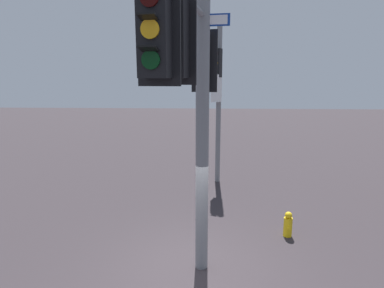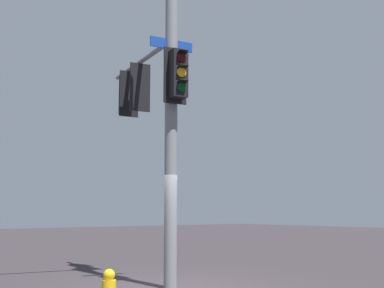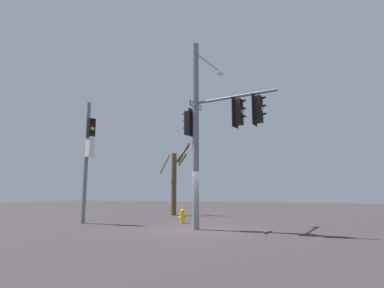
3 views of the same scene
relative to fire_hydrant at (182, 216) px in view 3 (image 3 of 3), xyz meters
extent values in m
plane|color=#312B2F|center=(1.72, -2.65, -0.34)|extent=(80.00, 80.00, 0.00)
cylinder|color=slate|center=(1.61, -2.41, 3.93)|extent=(0.29, 0.29, 8.56)
cylinder|color=silver|center=(1.86, -1.06, 7.79)|extent=(0.59, 2.73, 0.10)
ellipsoid|color=silver|center=(2.11, 0.30, 7.71)|extent=(0.46, 0.65, 0.20)
cylinder|color=slate|center=(3.47, -2.75, 5.31)|extent=(3.73, 0.79, 0.12)
cube|color=black|center=(3.68, -2.79, 4.61)|extent=(0.37, 0.42, 1.10)
cube|color=black|center=(3.51, -2.75, 4.61)|extent=(0.16, 0.56, 1.30)
cylinder|color=#2F0403|center=(3.84, -2.82, 4.95)|extent=(0.08, 0.22, 0.22)
cube|color=black|center=(3.91, -2.84, 5.07)|extent=(0.20, 0.24, 0.06)
cylinder|color=#F2A814|center=(3.84, -2.82, 4.61)|extent=(0.08, 0.22, 0.22)
cube|color=black|center=(3.91, -2.84, 4.73)|extent=(0.20, 0.24, 0.06)
cylinder|color=black|center=(3.84, -2.82, 4.27)|extent=(0.08, 0.22, 0.22)
cube|color=black|center=(3.91, -2.84, 4.39)|extent=(0.20, 0.24, 0.06)
cylinder|color=slate|center=(3.68, -2.79, 5.24)|extent=(0.04, 0.04, 0.15)
cube|color=black|center=(4.53, -2.94, 4.61)|extent=(0.35, 0.40, 1.10)
cube|color=black|center=(4.36, -2.92, 4.61)|extent=(0.12, 0.56, 1.30)
cylinder|color=#2F0403|center=(4.69, -2.96, 4.95)|extent=(0.06, 0.22, 0.22)
cube|color=black|center=(4.76, -2.98, 5.07)|extent=(0.19, 0.23, 0.06)
cylinder|color=#F2A814|center=(4.69, -2.96, 4.61)|extent=(0.06, 0.22, 0.22)
cube|color=black|center=(4.76, -2.98, 4.73)|extent=(0.19, 0.23, 0.06)
cylinder|color=black|center=(4.69, -2.96, 4.27)|extent=(0.06, 0.22, 0.22)
cube|color=black|center=(4.76, -2.98, 4.39)|extent=(0.19, 0.23, 0.06)
cylinder|color=slate|center=(4.53, -2.94, 5.24)|extent=(0.04, 0.04, 0.15)
cube|color=black|center=(1.26, -2.35, 4.41)|extent=(0.36, 0.41, 1.10)
cube|color=black|center=(1.42, -2.38, 4.41)|extent=(0.14, 0.56, 1.30)
cylinder|color=#2F0403|center=(1.09, -2.32, 4.75)|extent=(0.07, 0.22, 0.22)
cube|color=black|center=(1.02, -2.30, 4.87)|extent=(0.20, 0.24, 0.06)
cylinder|color=#F2A814|center=(1.09, -2.32, 4.41)|extent=(0.07, 0.22, 0.22)
cube|color=black|center=(1.02, -2.30, 4.53)|extent=(0.20, 0.24, 0.06)
cylinder|color=black|center=(1.09, -2.32, 4.07)|extent=(0.07, 0.22, 0.22)
cube|color=black|center=(1.02, -2.30, 4.19)|extent=(0.20, 0.24, 0.06)
cube|color=navy|center=(1.61, -2.41, 5.21)|extent=(0.19, 1.09, 0.24)
cube|color=white|center=(1.63, -2.42, 5.21)|extent=(0.15, 0.99, 0.18)
cylinder|color=slate|center=(-4.82, -1.85, 2.91)|extent=(0.21, 0.21, 6.50)
cube|color=white|center=(-4.54, -1.96, 3.66)|extent=(0.49, 0.44, 1.08)
cube|color=black|center=(-4.52, -1.97, 4.64)|extent=(0.42, 0.45, 1.10)
cylinder|color=#2F0403|center=(-4.37, -2.03, 4.98)|extent=(0.12, 0.21, 0.22)
cube|color=black|center=(-4.30, -2.07, 5.10)|extent=(0.23, 0.26, 0.06)
cylinder|color=#F2A814|center=(-4.37, -2.03, 4.64)|extent=(0.12, 0.21, 0.22)
cube|color=black|center=(-4.30, -2.07, 4.76)|extent=(0.23, 0.26, 0.06)
cylinder|color=black|center=(-4.37, -2.03, 4.30)|extent=(0.12, 0.21, 0.22)
cube|color=black|center=(-4.30, -2.07, 4.42)|extent=(0.23, 0.26, 0.06)
cylinder|color=yellow|center=(0.00, 0.00, -0.07)|extent=(0.24, 0.24, 0.55)
sphere|color=yellow|center=(0.00, 0.00, 0.29)|extent=(0.20, 0.20, 0.20)
cylinder|color=yellow|center=(-0.14, 0.00, -0.04)|extent=(0.10, 0.09, 0.09)
cylinder|color=yellow|center=(0.14, 0.00, -0.04)|extent=(0.10, 0.09, 0.09)
cylinder|color=brown|center=(-2.71, 5.16, 1.86)|extent=(0.37, 0.37, 4.41)
cylinder|color=brown|center=(-2.24, 5.63, 3.63)|extent=(1.07, 1.07, 0.75)
cylinder|color=brown|center=(-3.44, 5.17, 3.33)|extent=(0.15, 1.56, 1.50)
cylinder|color=brown|center=(-2.39, 5.85, 4.02)|extent=(1.51, 0.78, 1.30)
cylinder|color=brown|center=(-2.21, 5.80, 4.16)|extent=(1.43, 1.16, 1.36)
camera|label=1|loc=(8.47, -2.30, 4.07)|focal=29.82mm
camera|label=2|loc=(-7.64, 4.22, 1.35)|focal=47.11mm
camera|label=3|loc=(6.19, -15.46, 1.23)|focal=29.01mm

